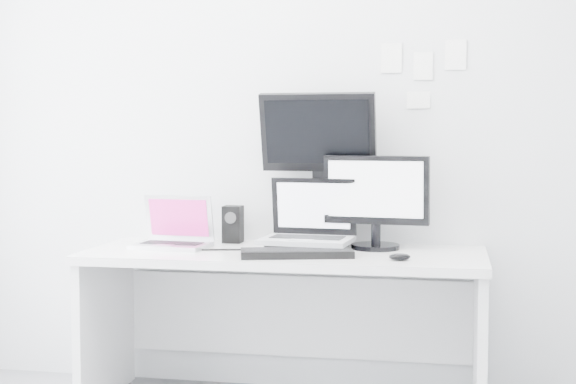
# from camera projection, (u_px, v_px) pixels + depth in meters

# --- Properties ---
(back_wall) EXTENTS (3.60, 0.00, 3.60)m
(back_wall) POSITION_uv_depth(u_px,v_px,m) (298.00, 115.00, 4.12)
(back_wall) COLOR silver
(back_wall) RESTS_ON ground
(desk) EXTENTS (1.80, 0.70, 0.73)m
(desk) POSITION_uv_depth(u_px,v_px,m) (285.00, 330.00, 3.85)
(desk) COLOR silver
(desk) RESTS_ON ground
(macbook) EXTENTS (0.36, 0.28, 0.25)m
(macbook) POSITION_uv_depth(u_px,v_px,m) (171.00, 221.00, 3.91)
(macbook) COLOR silver
(macbook) RESTS_ON desk
(speaker) EXTENTS (0.12, 0.12, 0.18)m
(speaker) POSITION_uv_depth(u_px,v_px,m) (233.00, 224.00, 4.11)
(speaker) COLOR black
(speaker) RESTS_ON desk
(dell_laptop) EXTENTS (0.43, 0.35, 0.34)m
(dell_laptop) POSITION_uv_depth(u_px,v_px,m) (307.00, 214.00, 3.84)
(dell_laptop) COLOR #9FA0A5
(dell_laptop) RESTS_ON desk
(rear_monitor) EXTENTS (0.55, 0.22, 0.74)m
(rear_monitor) POSITION_uv_depth(u_px,v_px,m) (319.00, 167.00, 4.01)
(rear_monitor) COLOR black
(rear_monitor) RESTS_ON desk
(samsung_monitor) EXTENTS (0.51, 0.27, 0.45)m
(samsung_monitor) POSITION_uv_depth(u_px,v_px,m) (376.00, 201.00, 3.88)
(samsung_monitor) COLOR black
(samsung_monitor) RESTS_ON desk
(keyboard) EXTENTS (0.51, 0.29, 0.03)m
(keyboard) POSITION_uv_depth(u_px,v_px,m) (297.00, 253.00, 3.64)
(keyboard) COLOR black
(keyboard) RESTS_ON desk
(mouse) EXTENTS (0.11, 0.08, 0.03)m
(mouse) POSITION_uv_depth(u_px,v_px,m) (400.00, 257.00, 3.54)
(mouse) COLOR black
(mouse) RESTS_ON desk
(wall_note_0) EXTENTS (0.10, 0.00, 0.14)m
(wall_note_0) POSITION_uv_depth(u_px,v_px,m) (391.00, 58.00, 4.01)
(wall_note_0) COLOR white
(wall_note_0) RESTS_ON back_wall
(wall_note_1) EXTENTS (0.09, 0.00, 0.13)m
(wall_note_1) POSITION_uv_depth(u_px,v_px,m) (423.00, 66.00, 3.99)
(wall_note_1) COLOR white
(wall_note_1) RESTS_ON back_wall
(wall_note_2) EXTENTS (0.10, 0.00, 0.14)m
(wall_note_2) POSITION_uv_depth(u_px,v_px,m) (456.00, 55.00, 3.95)
(wall_note_2) COLOR white
(wall_note_2) RESTS_ON back_wall
(wall_note_3) EXTENTS (0.11, 0.00, 0.08)m
(wall_note_3) POSITION_uv_depth(u_px,v_px,m) (418.00, 100.00, 4.00)
(wall_note_3) COLOR white
(wall_note_3) RESTS_ON back_wall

